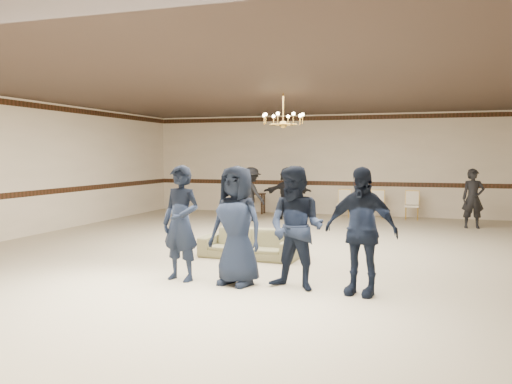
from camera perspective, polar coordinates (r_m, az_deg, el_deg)
room at (r=10.39m, az=1.46°, el=2.27°), size 12.01×14.01×3.21m
chair_rail at (r=17.22m, az=8.10°, el=0.92°), size 12.00×0.02×0.14m
crown_molding at (r=17.23m, az=8.17°, el=7.84°), size 12.00×0.02×0.14m
chandelier at (r=11.38m, az=2.92°, el=8.84°), size 0.94×0.94×0.89m
boy_a at (r=8.18m, az=-8.03°, el=-3.31°), size 0.71×0.55×1.76m
boy_b at (r=7.83m, az=-2.09°, el=-3.60°), size 0.96×0.74×1.76m
boy_c at (r=7.57m, az=4.33°, el=-3.87°), size 0.98×0.84×1.76m
boy_d at (r=7.41m, az=11.12°, el=-4.10°), size 1.10×0.65×1.76m
settee at (r=9.94m, az=-0.71°, el=-5.53°), size 1.87×0.83×0.53m
adult_left at (r=15.42m, az=-0.54°, el=-0.22°), size 1.16×0.98×1.55m
adult_mid at (r=15.84m, az=3.35°, el=-0.12°), size 1.50×0.73×1.55m
adult_right at (r=14.97m, az=22.19°, el=-0.65°), size 0.62×0.46×1.55m
banquet_chair_left at (r=16.50m, az=9.36°, el=-1.24°), size 0.41×0.41×0.84m
banquet_chair_mid at (r=16.38m, az=12.82°, el=-1.33°), size 0.41×0.41×0.84m
banquet_chair_right at (r=16.32m, az=16.32°, el=-1.41°), size 0.42×0.42×0.84m
console_table at (r=17.40m, az=-0.35°, el=-1.20°), size 0.82×0.39×0.67m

